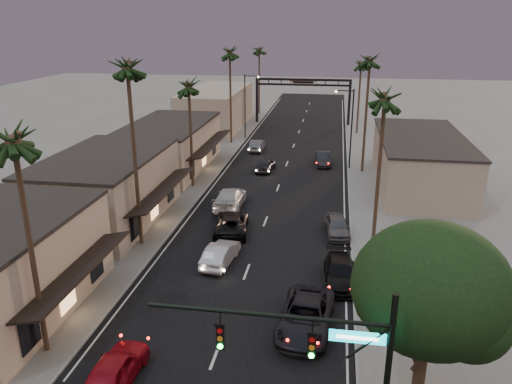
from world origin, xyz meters
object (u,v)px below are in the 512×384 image
(palm_lb, at_px, (127,63))
(oncoming_red, at_px, (115,369))
(arch, at_px, (303,90))
(curbside_near, at_px, (306,316))
(palm_rb, at_px, (370,57))
(streetlight_left, at_px, (247,101))
(traffic_signal, at_px, (331,359))
(palm_la, at_px, (12,132))
(palm_lc, at_px, (188,82))
(curbside_black, at_px, (340,272))
(streetlight_right, at_px, (349,123))
(oncoming_silver, at_px, (221,254))
(corner_tree, at_px, (432,294))
(palm_rc, at_px, (361,61))
(palm_ra, at_px, (385,93))
(palm_far, at_px, (259,48))
(palm_ld, at_px, (230,50))
(oncoming_pickup, at_px, (231,223))

(palm_lb, bearing_deg, oncoming_red, -72.97)
(arch, relative_size, curbside_near, 2.57)
(palm_rb, distance_m, oncoming_red, 40.54)
(palm_lb, bearing_deg, curbside_near, -34.61)
(palm_lb, bearing_deg, streetlight_left, 87.33)
(streetlight_left, distance_m, curbside_near, 46.55)
(traffic_signal, relative_size, palm_la, 0.64)
(palm_la, distance_m, palm_lc, 27.02)
(curbside_black, bearing_deg, streetlight_right, 85.19)
(palm_lb, relative_size, curbside_near, 2.57)
(curbside_near, bearing_deg, oncoming_silver, 137.59)
(palm_lb, bearing_deg, curbside_black, -13.08)
(streetlight_left, height_order, oncoming_silver, streetlight_left)
(corner_tree, distance_m, palm_lb, 24.36)
(palm_rc, xyz_separation_m, curbside_near, (-4.25, -50.94, -9.65))
(palm_ra, height_order, curbside_near, palm_ra)
(curbside_black, bearing_deg, streetlight_left, 105.15)
(palm_rc, bearing_deg, corner_tree, -89.11)
(traffic_signal, bearing_deg, arch, 94.93)
(streetlight_left, bearing_deg, oncoming_silver, -82.63)
(palm_rb, height_order, palm_far, palm_rb)
(palm_rb, distance_m, palm_rc, 20.09)
(streetlight_left, bearing_deg, palm_lc, -94.37)
(palm_far, bearing_deg, palm_rb, -63.57)
(oncoming_red, xyz_separation_m, curbside_black, (10.30, 11.26, -0.07))
(curbside_black, bearing_deg, corner_tree, -76.83)
(palm_lc, xyz_separation_m, oncoming_red, (4.50, -28.70, -9.68))
(corner_tree, relative_size, palm_rb, 0.62)
(traffic_signal, relative_size, corner_tree, 0.97)
(palm_la, xyz_separation_m, curbside_near, (12.95, 4.06, -10.62))
(streetlight_right, distance_m, palm_rb, 7.35)
(corner_tree, bearing_deg, palm_lc, 122.34)
(palm_ld, relative_size, curbside_near, 2.40)
(streetlight_left, bearing_deg, palm_la, -91.96)
(corner_tree, relative_size, arch, 0.58)
(palm_lc, xyz_separation_m, palm_far, (0.30, 42.00, 0.97))
(oncoming_pickup, relative_size, curbside_black, 1.11)
(traffic_signal, distance_m, streetlight_left, 55.45)
(palm_rc, height_order, palm_far, palm_far)
(oncoming_pickup, xyz_separation_m, curbside_black, (8.58, -6.88, -0.04))
(traffic_signal, height_order, palm_la, palm_la)
(oncoming_pickup, bearing_deg, palm_lb, 21.43)
(traffic_signal, xyz_separation_m, curbside_near, (-1.34, 9.06, -4.26))
(streetlight_left, bearing_deg, curbside_near, -75.92)
(palm_ld, height_order, palm_rc, palm_ld)
(palm_rc, xyz_separation_m, oncoming_pickup, (-10.98, -38.56, -9.70))
(traffic_signal, bearing_deg, palm_la, 160.71)
(palm_la, xyz_separation_m, palm_rb, (17.20, 35.00, 0.97))
(arch, bearing_deg, palm_la, -98.03)
(palm_lb, xyz_separation_m, palm_rc, (17.20, 42.00, -2.92))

